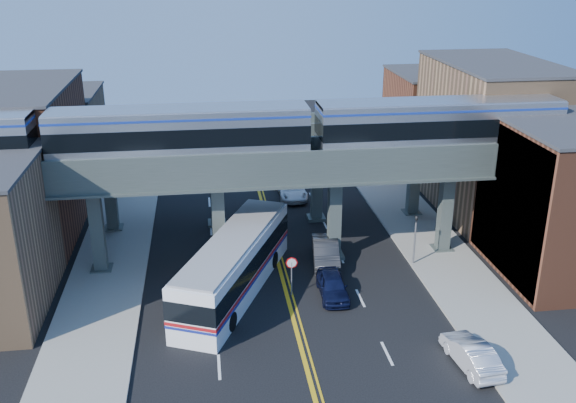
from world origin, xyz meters
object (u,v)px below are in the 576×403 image
at_px(car_lane_b, 326,252).
at_px(transit_bus, 234,265).
at_px(car_lane_d, 279,167).
at_px(car_parked_curb, 471,354).
at_px(transit_train, 180,133).
at_px(car_lane_c, 292,190).
at_px(car_lane_a, 333,286).
at_px(traffic_signal, 415,235).
at_px(stop_sign, 292,270).

bearing_deg(car_lane_b, transit_bus, -147.07).
bearing_deg(car_lane_d, car_parked_curb, -82.04).
distance_m(transit_train, car_lane_c, 17.52).
bearing_deg(transit_bus, transit_train, 60.23).
relative_size(transit_bus, car_lane_a, 3.28).
relative_size(traffic_signal, car_lane_d, 0.82).
relative_size(transit_bus, car_lane_c, 2.74).
bearing_deg(traffic_signal, car_lane_b, 169.28).
height_order(transit_train, car_lane_a, transit_train).
relative_size(stop_sign, car_parked_curb, 0.60).
bearing_deg(transit_bus, car_lane_a, -79.90).
bearing_deg(transit_train, car_parked_curb, -42.88).
relative_size(transit_train, car_parked_curb, 11.58).
distance_m(transit_bus, car_lane_b, 7.25).
bearing_deg(car_lane_a, transit_bus, 168.22).
bearing_deg(car_lane_b, car_parked_curb, -60.62).
bearing_deg(transit_train, car_lane_b, -5.30).
bearing_deg(transit_train, car_lane_d, 65.30).
height_order(stop_sign, car_lane_d, stop_sign).
bearing_deg(car_lane_d, car_lane_c, -89.63).
xyz_separation_m(transit_train, traffic_signal, (15.38, -2.00, -7.10)).
xyz_separation_m(traffic_signal, car_lane_d, (-6.77, 20.72, -1.58)).
height_order(transit_train, car_parked_curb, transit_train).
height_order(car_lane_b, car_lane_d, car_lane_b).
bearing_deg(traffic_signal, car_lane_d, 108.08).
distance_m(car_lane_a, car_lane_d, 24.18).
distance_m(car_lane_a, car_lane_b, 4.60).
distance_m(transit_bus, car_lane_c, 17.39).
distance_m(car_lane_c, car_lane_d, 6.44).
bearing_deg(car_lane_c, car_lane_d, 93.73).
distance_m(transit_bus, car_parked_curb, 15.18).
relative_size(car_lane_a, car_parked_curb, 0.96).
bearing_deg(car_lane_d, car_lane_a, -91.73).
bearing_deg(car_lane_b, transit_train, -178.24).
height_order(transit_train, car_lane_d, transit_train).
bearing_deg(car_lane_c, traffic_signal, -65.08).
bearing_deg(transit_train, traffic_signal, -7.41).
bearing_deg(car_lane_a, stop_sign, 171.52).
bearing_deg(car_lane_b, car_lane_d, 99.49).
bearing_deg(car_parked_curb, traffic_signal, -99.76).
bearing_deg(stop_sign, car_lane_b, 54.28).
distance_m(transit_train, car_lane_b, 12.79).
relative_size(traffic_signal, transit_bus, 0.30).
distance_m(transit_train, transit_bus, 9.08).
distance_m(traffic_signal, car_parked_curb, 11.76).
relative_size(transit_bus, car_parked_curb, 3.16).
height_order(transit_bus, car_lane_b, transit_bus).
xyz_separation_m(transit_bus, car_lane_d, (5.63, 22.73, -1.09)).
xyz_separation_m(traffic_signal, car_lane_a, (-6.37, -3.45, -1.58)).
bearing_deg(traffic_signal, car_lane_a, -151.54).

